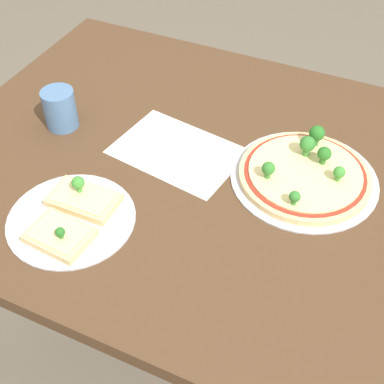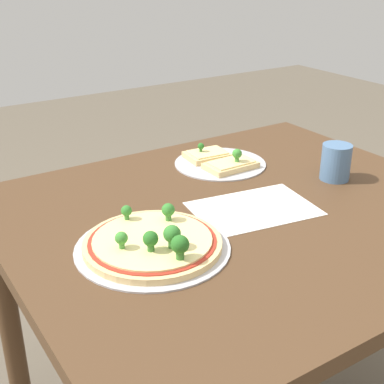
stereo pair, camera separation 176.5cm
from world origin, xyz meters
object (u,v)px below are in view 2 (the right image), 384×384
Objects in this scene: pizza_tray_slice at (220,161)px; drinking_cup at (336,162)px; pizza_tray_whole at (153,243)px; dining_table at (244,242)px.

pizza_tray_slice is 2.71× the size of drinking_cup.
drinking_cup reaches higher than pizza_tray_slice.
dining_table is at bearing -170.13° from pizza_tray_whole.
drinking_cup is (-0.31, -0.01, 0.14)m from dining_table.
pizza_tray_whole is 0.59m from drinking_cup.
pizza_tray_whole reaches higher than dining_table.
pizza_tray_whole is at bearing 9.87° from dining_table.
pizza_tray_slice reaches higher than dining_table.
drinking_cup reaches higher than dining_table.
pizza_tray_slice is at bearing -141.26° from pizza_tray_whole.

